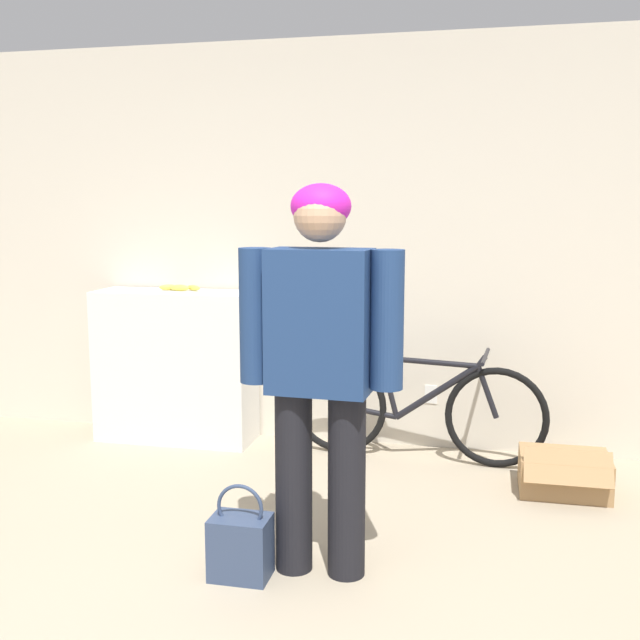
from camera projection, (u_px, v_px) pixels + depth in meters
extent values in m
cube|color=beige|center=(349.00, 246.00, 4.84)|extent=(8.00, 0.06, 2.60)
cube|color=white|center=(431.00, 394.00, 4.83)|extent=(0.08, 0.01, 0.12)
cube|color=white|center=(176.00, 366.00, 4.97)|extent=(1.04, 0.37, 1.00)
cylinder|color=black|center=(294.00, 481.00, 3.19)|extent=(0.16, 0.16, 0.79)
cylinder|color=black|center=(347.00, 485.00, 3.14)|extent=(0.16, 0.16, 0.79)
cube|color=navy|center=(320.00, 321.00, 3.06)|extent=(0.43, 0.25, 0.59)
cylinder|color=navy|center=(255.00, 316.00, 3.12)|extent=(0.13, 0.13, 0.56)
cylinder|color=navy|center=(387.00, 320.00, 3.00)|extent=(0.13, 0.13, 0.56)
sphere|color=tan|center=(320.00, 216.00, 2.99)|extent=(0.21, 0.21, 0.21)
ellipsoid|color=#D11EAD|center=(321.00, 206.00, 3.00)|extent=(0.25, 0.23, 0.18)
torus|color=black|center=(339.00, 405.00, 4.73)|extent=(0.61, 0.09, 0.61)
torus|color=black|center=(496.00, 418.00, 4.46)|extent=(0.61, 0.09, 0.61)
cylinder|color=black|center=(367.00, 411.00, 4.68)|extent=(0.38, 0.06, 0.08)
cylinder|color=black|center=(360.00, 382.00, 4.67)|extent=(0.30, 0.05, 0.34)
cylinder|color=black|center=(389.00, 388.00, 4.62)|extent=(0.13, 0.04, 0.38)
cylinder|color=black|center=(436.00, 392.00, 4.54)|extent=(0.51, 0.08, 0.39)
cylinder|color=black|center=(429.00, 362.00, 4.52)|extent=(0.59, 0.07, 0.05)
cylinder|color=black|center=(487.00, 392.00, 4.45)|extent=(0.15, 0.04, 0.32)
cylinder|color=black|center=(482.00, 361.00, 4.43)|extent=(0.07, 0.04, 0.08)
cylinder|color=black|center=(485.00, 357.00, 4.42)|extent=(0.06, 0.46, 0.02)
ellipsoid|color=black|center=(382.00, 355.00, 4.60)|extent=(0.23, 0.10, 0.05)
ellipsoid|color=#EAD64C|center=(180.00, 288.00, 4.91)|extent=(0.13, 0.04, 0.04)
ellipsoid|color=#EAD64C|center=(169.00, 287.00, 4.94)|extent=(0.13, 0.09, 0.04)
ellipsoid|color=#EAD64C|center=(193.00, 288.00, 4.91)|extent=(0.12, 0.08, 0.04)
sphere|color=brown|center=(163.00, 287.00, 4.97)|extent=(0.02, 0.02, 0.02)
cube|color=#334260|center=(241.00, 547.00, 3.15)|extent=(0.25, 0.17, 0.27)
torus|color=#334260|center=(240.00, 507.00, 3.12)|extent=(0.20, 0.02, 0.20)
cube|color=#A87F51|center=(564.00, 473.00, 4.10)|extent=(0.47, 0.36, 0.21)
cube|color=#A87F51|center=(568.00, 468.00, 3.91)|extent=(0.45, 0.13, 0.16)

